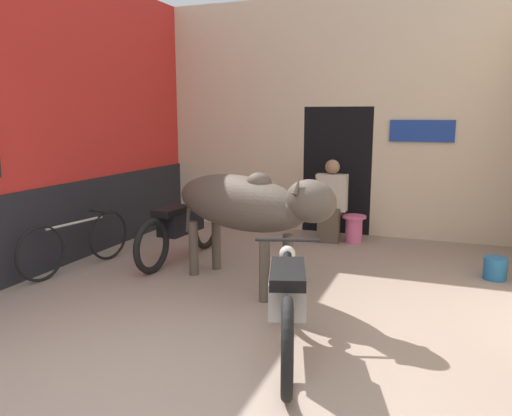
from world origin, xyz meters
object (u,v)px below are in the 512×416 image
(cow, at_px, (245,204))
(bicycle, at_px, (77,243))
(motorcycle_far, at_px, (181,227))
(bucket, at_px, (495,268))
(plastic_stool, at_px, (354,228))
(motorcycle_near, at_px, (287,296))
(shopkeeper_seated, at_px, (331,199))

(cow, relative_size, bicycle, 1.37)
(motorcycle_far, bearing_deg, cow, -29.60)
(cow, bearing_deg, bucket, 25.55)
(cow, relative_size, bucket, 8.79)
(plastic_stool, distance_m, bucket, 2.17)
(bicycle, bearing_deg, motorcycle_far, 39.68)
(cow, xyz_separation_m, bicycle, (-2.18, -0.15, -0.60))
(cow, bearing_deg, motorcycle_near, -55.83)
(motorcycle_near, relative_size, shopkeeper_seated, 1.62)
(motorcycle_near, relative_size, motorcycle_far, 1.04)
(motorcycle_near, distance_m, shopkeeper_seated, 3.71)
(cow, xyz_separation_m, plastic_stool, (0.79, 2.40, -0.72))
(plastic_stool, relative_size, bucket, 1.58)
(bucket, bearing_deg, plastic_stool, 148.14)
(motorcycle_near, relative_size, plastic_stool, 4.87)
(cow, relative_size, plastic_stool, 5.58)
(motorcycle_far, relative_size, shopkeeper_seated, 1.56)
(bicycle, bearing_deg, plastic_stool, 40.76)
(motorcycle_near, distance_m, bicycle, 3.27)
(motorcycle_far, bearing_deg, shopkeeper_seated, 46.53)
(plastic_stool, bearing_deg, shopkeeper_seated, -175.84)
(motorcycle_near, xyz_separation_m, shopkeeper_seated, (-0.45, 3.68, 0.18))
(motorcycle_far, height_order, plastic_stool, motorcycle_far)
(shopkeeper_seated, bearing_deg, cow, -100.33)
(motorcycle_far, relative_size, bucket, 7.42)
(bicycle, height_order, bucket, bicycle)
(shopkeeper_seated, relative_size, plastic_stool, 3.01)
(cow, xyz_separation_m, motorcycle_near, (0.89, -1.30, -0.48))
(plastic_stool, bearing_deg, motorcycle_near, -88.49)
(cow, height_order, bicycle, cow)
(motorcycle_near, xyz_separation_m, motorcycle_far, (-2.07, 1.98, -0.02))
(motorcycle_far, relative_size, plastic_stool, 4.71)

